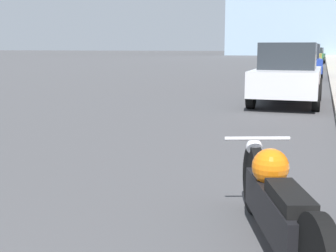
% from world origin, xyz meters
% --- Properties ---
extents(motorcycle, '(1.04, 2.44, 0.79)m').
position_xyz_m(motorcycle, '(3.02, 4.28, 0.40)').
color(motorcycle, black).
rests_on(motorcycle, ground_plane).
extents(parked_car_silver, '(1.88, 4.19, 1.74)m').
position_xyz_m(parked_car_silver, '(2.39, 14.32, 0.86)').
color(parked_car_silver, '#BCBCC1').
rests_on(parked_car_silver, ground_plane).
extents(parked_car_blue, '(2.02, 3.99, 1.70)m').
position_xyz_m(parked_car_blue, '(2.35, 26.18, 0.85)').
color(parked_car_blue, '#1E3899').
rests_on(parked_car_blue, ground_plane).
extents(parked_car_yellow, '(1.89, 4.28, 1.86)m').
position_xyz_m(parked_car_yellow, '(2.34, 37.46, 0.92)').
color(parked_car_yellow, gold).
rests_on(parked_car_yellow, ground_plane).
extents(parked_car_green, '(2.16, 4.66, 1.57)m').
position_xyz_m(parked_car_green, '(2.49, 48.41, 0.80)').
color(parked_car_green, '#1E6B33').
rests_on(parked_car_green, ground_plane).
extents(parked_car_red, '(1.99, 4.10, 1.57)m').
position_xyz_m(parked_car_red, '(2.35, 61.35, 0.81)').
color(parked_car_red, red).
rests_on(parked_car_red, ground_plane).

